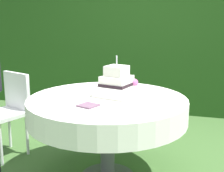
% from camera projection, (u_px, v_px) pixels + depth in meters
% --- Properties ---
extents(foliage_hedge, '(5.67, 0.62, 2.31)m').
position_uv_depth(foliage_hedge, '(151.00, 38.00, 4.89)').
color(foliage_hedge, '#234C19').
rests_on(foliage_hedge, ground_plane).
extents(cake_table, '(1.41, 1.41, 0.77)m').
position_uv_depth(cake_table, '(107.00, 109.00, 2.72)').
color(cake_table, '#4C4C51').
rests_on(cake_table, ground_plane).
extents(wedding_cake, '(0.39, 0.39, 0.37)m').
position_uv_depth(wedding_cake, '(117.00, 85.00, 2.74)').
color(wedding_cake, white).
rests_on(wedding_cake, cake_table).
extents(serving_plate_near, '(0.13, 0.13, 0.01)m').
position_uv_depth(serving_plate_near, '(90.00, 88.00, 3.03)').
color(serving_plate_near, white).
rests_on(serving_plate_near, cake_table).
extents(serving_plate_far, '(0.13, 0.13, 0.01)m').
position_uv_depth(serving_plate_far, '(134.00, 111.00, 2.28)').
color(serving_plate_far, white).
rests_on(serving_plate_far, cake_table).
extents(serving_plate_left, '(0.12, 0.12, 0.01)m').
position_uv_depth(serving_plate_left, '(60.00, 89.00, 3.01)').
color(serving_plate_left, white).
rests_on(serving_plate_left, cake_table).
extents(serving_plate_right, '(0.11, 0.11, 0.01)m').
position_uv_depth(serving_plate_right, '(74.00, 89.00, 3.00)').
color(serving_plate_right, white).
rests_on(serving_plate_right, cake_table).
extents(napkin_stack, '(0.18, 0.18, 0.01)m').
position_uv_depth(napkin_stack, '(88.00, 105.00, 2.43)').
color(napkin_stack, '#6B4C60').
rests_on(napkin_stack, cake_table).
extents(garden_chair, '(0.52, 0.52, 0.89)m').
position_uv_depth(garden_chair, '(10.00, 106.00, 3.26)').
color(garden_chair, white).
rests_on(garden_chair, ground_plane).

